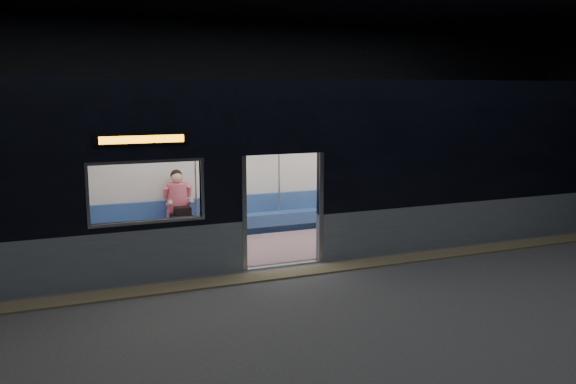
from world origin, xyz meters
TOP-DOWN VIEW (x-y plane):
  - station_floor at (0.00, 0.00)m, footprint 24.00×14.00m
  - station_envelope at (0.00, 0.00)m, footprint 24.00×14.00m
  - tactile_strip at (0.00, 0.55)m, footprint 22.80×0.50m
  - metro_car at (-0.00, 2.54)m, footprint 18.00×3.04m
  - passenger at (-1.35, 3.55)m, footprint 0.48×0.79m
  - handbag at (-1.32, 3.29)m, footprint 0.33×0.29m
  - transit_map at (3.13, 3.85)m, footprint 0.97×0.03m

SIDE VIEW (x-z plane):
  - station_floor at x=0.00m, z-range -0.01..0.00m
  - tactile_strip at x=0.00m, z-range 0.00..0.03m
  - handbag at x=-1.32m, z-range 0.63..0.79m
  - passenger at x=-1.35m, z-range 0.10..1.59m
  - transit_map at x=3.13m, z-range 1.15..1.78m
  - metro_car at x=0.00m, z-range 0.17..3.52m
  - station_envelope at x=0.00m, z-range 1.16..6.16m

